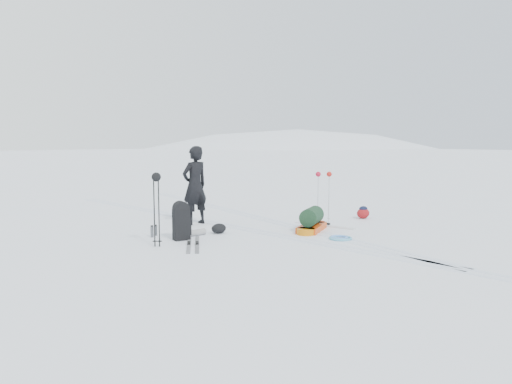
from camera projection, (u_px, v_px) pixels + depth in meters
ground at (260, 232)px, 11.79m from camera, size 200.00×200.00×0.00m
ski_tracks at (256, 224)px, 12.85m from camera, size 3.38×17.97×0.01m
skier at (195, 185)px, 12.76m from camera, size 0.77×0.54×2.01m
pulk_sled at (312, 222)px, 11.91m from camera, size 1.48×1.08×0.56m
expedition_rucksack at (183, 222)px, 10.85m from camera, size 0.94×0.43×0.85m
ski_poles_black at (156, 186)px, 10.04m from camera, size 0.20×0.19×1.52m
ski_poles_silver at (324, 180)px, 13.03m from camera, size 0.38×0.30×1.34m
touring_skis_grey at (193, 244)px, 10.34m from camera, size 1.14×1.55×0.06m
touring_skis_white at (325, 225)px, 12.63m from camera, size 0.59×1.72×0.06m
rope_coil at (340, 238)px, 10.92m from camera, size 0.62×0.62×0.06m
small_daypack at (363, 212)px, 13.77m from camera, size 0.45×0.36×0.34m
thermos_pair at (154, 231)px, 11.22m from camera, size 0.24×0.20×0.27m
stuff_sack at (219, 228)px, 11.59m from camera, size 0.44×0.39×0.23m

